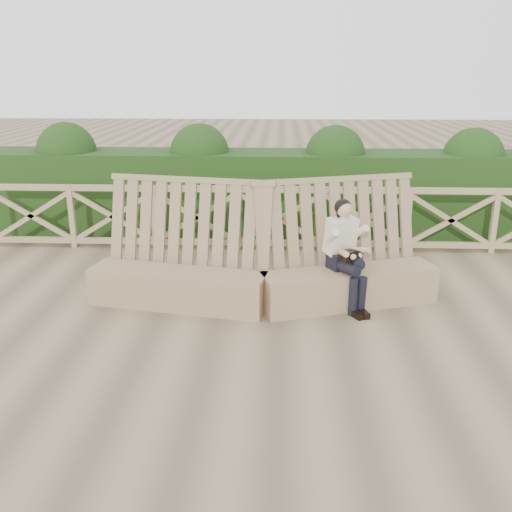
{
  "coord_description": "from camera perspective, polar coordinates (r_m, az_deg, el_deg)",
  "views": [
    {
      "loc": [
        0.01,
        -5.86,
        2.97
      ],
      "look_at": [
        -0.26,
        0.4,
        0.9
      ],
      "focal_mm": 40.0,
      "sensor_mm": 36.0,
      "label": 1
    }
  ],
  "objects": [
    {
      "name": "woman",
      "position": [
        7.38,
        8.96,
        0.67
      ],
      "size": [
        0.6,
        0.85,
        1.4
      ],
      "rotation": [
        0.0,
        0.0,
        0.51
      ],
      "color": "black",
      "rests_on": "ground"
    },
    {
      "name": "guardrail",
      "position": [
        9.67,
        2.38,
        3.79
      ],
      "size": [
        10.1,
        0.09,
        1.1
      ],
      "color": "#907754",
      "rests_on": "ground"
    },
    {
      "name": "bench",
      "position": [
        7.47,
        0.76,
        -1.78
      ],
      "size": [
        4.59,
        1.43,
        1.62
      ],
      "rotation": [
        0.0,
        0.0,
        0.06
      ],
      "color": "olive",
      "rests_on": "ground"
    },
    {
      "name": "ground",
      "position": [
        6.57,
        2.17,
        -8.61
      ],
      "size": [
        60.0,
        60.0,
        0.0
      ],
      "primitive_type": "plane",
      "color": "brown",
      "rests_on": "ground"
    },
    {
      "name": "hedge",
      "position": [
        10.79,
        2.42,
        6.39
      ],
      "size": [
        12.0,
        1.2,
        1.5
      ],
      "primitive_type": "cube",
      "color": "black",
      "rests_on": "ground"
    }
  ]
}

